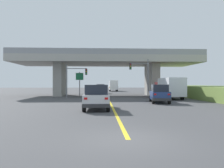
{
  "coord_description": "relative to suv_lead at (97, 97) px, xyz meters",
  "views": [
    {
      "loc": [
        -1.02,
        -7.9,
        2.1
      ],
      "look_at": [
        0.1,
        13.86,
        2.08
      ],
      "focal_mm": 34.09,
      "sensor_mm": 36.0,
      "label": 1
    }
  ],
  "objects": [
    {
      "name": "highway_sign",
      "position": [
        -3.21,
        18.14,
        1.9
      ],
      "size": [
        1.29,
        0.17,
        4.09
      ],
      "color": "#56595E",
      "rests_on": "ground"
    },
    {
      "name": "box_truck",
      "position": [
        9.94,
        11.7,
        0.53
      ],
      "size": [
        2.33,
        7.22,
        2.9
      ],
      "color": "red",
      "rests_on": "ground"
    },
    {
      "name": "sedan_oncoming",
      "position": [
        0.27,
        29.51,
        -0.0
      ],
      "size": [
        1.95,
        4.61,
        2.02
      ],
      "color": "slate",
      "rests_on": "ground"
    },
    {
      "name": "overpass_bridge",
      "position": [
        1.38,
        20.51,
        4.5
      ],
      "size": [
        31.74,
        10.18,
        7.65
      ],
      "color": "#A8A59E",
      "rests_on": "ground"
    },
    {
      "name": "suv_crossing",
      "position": [
        6.82,
        5.62,
        -0.01
      ],
      "size": [
        2.44,
        4.57,
        2.02
      ],
      "rotation": [
        0.0,
        0.0,
        -0.14
      ],
      "color": "navy",
      "rests_on": "ground"
    },
    {
      "name": "lane_divider_stripe",
      "position": [
        1.38,
        3.89,
        -1.01
      ],
      "size": [
        0.2,
        27.2,
        0.01
      ],
      "primitive_type": "cube",
      "color": "yellow",
      "rests_on": "ground"
    },
    {
      "name": "semi_truck_distant",
      "position": [
        3.88,
        43.15,
        0.59
      ],
      "size": [
        2.33,
        6.79,
        3.04
      ],
      "color": "silver",
      "rests_on": "ground"
    },
    {
      "name": "ground",
      "position": [
        1.38,
        20.51,
        -1.02
      ],
      "size": [
        160.0,
        160.0,
        0.0
      ],
      "primitive_type": "plane",
      "color": "#424244"
    },
    {
      "name": "traffic_signal_nearside",
      "position": [
        6.7,
        15.0,
        2.75
      ],
      "size": [
        3.0,
        0.36,
        5.94
      ],
      "color": "slate",
      "rests_on": "ground"
    },
    {
      "name": "suv_lead",
      "position": [
        0.0,
        0.0,
        0.0
      ],
      "size": [
        2.05,
        4.7,
        2.02
      ],
      "color": "silver",
      "rests_on": "ground"
    },
    {
      "name": "traffic_signal_farside",
      "position": [
        -3.74,
        15.08,
        2.23
      ],
      "size": [
        3.23,
        0.36,
        5.04
      ],
      "color": "slate",
      "rests_on": "ground"
    }
  ]
}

